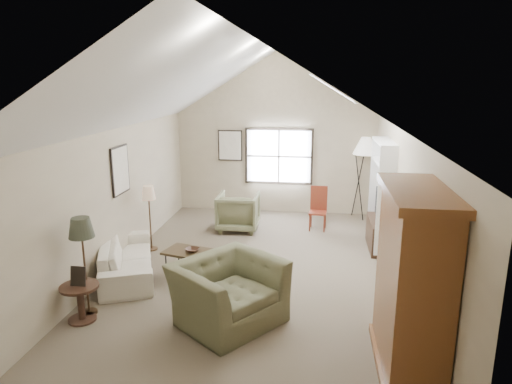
# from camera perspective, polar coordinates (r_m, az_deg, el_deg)

# --- Properties ---
(room_shell) EXTENTS (5.01, 8.01, 4.00)m
(room_shell) POSITION_cam_1_polar(r_m,az_deg,el_deg) (7.47, -0.42, 12.82)
(room_shell) COLOR #685E4A
(room_shell) RESTS_ON ground
(window) EXTENTS (1.72, 0.08, 1.42)m
(window) POSITION_cam_1_polar(r_m,az_deg,el_deg) (11.55, 2.88, 4.48)
(window) COLOR black
(window) RESTS_ON room_shell
(skylight) EXTENTS (0.80, 1.20, 0.52)m
(skylight) POSITION_cam_1_polar(r_m,az_deg,el_deg) (8.30, 9.64, 12.83)
(skylight) COLOR white
(skylight) RESTS_ON room_shell
(wall_art) EXTENTS (1.97, 3.71, 0.88)m
(wall_art) POSITION_cam_1_polar(r_m,az_deg,el_deg) (9.92, -9.63, 4.34)
(wall_art) COLOR black
(wall_art) RESTS_ON room_shell
(armoire) EXTENTS (0.60, 1.50, 2.20)m
(armoire) POSITION_cam_1_polar(r_m,az_deg,el_deg) (5.60, 18.92, -10.67)
(armoire) COLOR brown
(armoire) RESTS_ON ground
(tv_alcove) EXTENTS (0.32, 1.30, 2.10)m
(tv_alcove) POSITION_cam_1_polar(r_m,az_deg,el_deg) (9.35, 15.38, -0.18)
(tv_alcove) COLOR white
(tv_alcove) RESTS_ON ground
(media_console) EXTENTS (0.34, 1.18, 0.60)m
(media_console) POSITION_cam_1_polar(r_m,az_deg,el_deg) (9.59, 14.93, -5.11)
(media_console) COLOR #382316
(media_console) RESTS_ON ground
(tv_panel) EXTENTS (0.05, 0.90, 0.55)m
(tv_panel) POSITION_cam_1_polar(r_m,az_deg,el_deg) (9.41, 15.17, -1.54)
(tv_panel) COLOR black
(tv_panel) RESTS_ON media_console
(sofa) EXTENTS (1.59, 2.31, 0.63)m
(sofa) POSITION_cam_1_polar(r_m,az_deg,el_deg) (8.39, -15.87, -7.86)
(sofa) COLOR beige
(sofa) RESTS_ON ground
(armchair_near) EXTENTS (1.80, 1.83, 0.90)m
(armchair_near) POSITION_cam_1_polar(r_m,az_deg,el_deg) (6.56, -3.49, -12.41)
(armchair_near) COLOR #626345
(armchair_near) RESTS_ON ground
(armchair_far) EXTENTS (0.91, 0.94, 0.84)m
(armchair_far) POSITION_cam_1_polar(r_m,az_deg,el_deg) (10.36, -2.23, -2.48)
(armchair_far) COLOR #6B6D4C
(armchair_far) RESTS_ON ground
(coffee_table) EXTENTS (1.07, 0.77, 0.49)m
(coffee_table) POSITION_cam_1_polar(r_m,az_deg,el_deg) (8.01, -7.89, -9.02)
(coffee_table) COLOR #342715
(coffee_table) RESTS_ON ground
(bowl) EXTENTS (0.29, 0.29, 0.06)m
(bowl) POSITION_cam_1_polar(r_m,az_deg,el_deg) (7.91, -7.95, -7.18)
(bowl) COLOR #392117
(bowl) RESTS_ON coffee_table
(side_table) EXTENTS (0.70, 0.70, 0.54)m
(side_table) POSITION_cam_1_polar(r_m,az_deg,el_deg) (7.11, -21.05, -12.81)
(side_table) COLOR #381F17
(side_table) RESTS_ON ground
(side_chair) EXTENTS (0.41, 0.41, 0.99)m
(side_chair) POSITION_cam_1_polar(r_m,az_deg,el_deg) (10.43, 7.75, -2.08)
(side_chair) COLOR maroon
(side_chair) RESTS_ON ground
(tripod_lamp) EXTENTS (0.72, 0.72, 2.04)m
(tripod_lamp) POSITION_cam_1_polar(r_m,az_deg,el_deg) (11.40, 13.32, 1.77)
(tripod_lamp) COLOR white
(tripod_lamp) RESTS_ON ground
(dark_lamp) EXTENTS (0.47, 0.47, 1.50)m
(dark_lamp) POSITION_cam_1_polar(r_m,az_deg,el_deg) (7.07, -20.62, -8.63)
(dark_lamp) COLOR #26291D
(dark_lamp) RESTS_ON ground
(tan_lamp) EXTENTS (0.35, 0.35, 1.35)m
(tan_lamp) POSITION_cam_1_polar(r_m,az_deg,el_deg) (9.32, -13.12, -3.13)
(tan_lamp) COLOR tan
(tan_lamp) RESTS_ON ground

